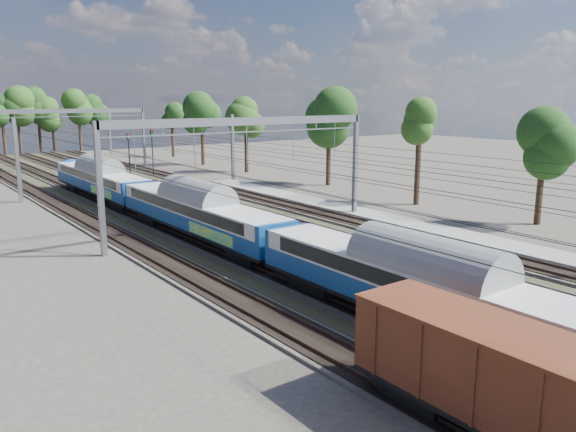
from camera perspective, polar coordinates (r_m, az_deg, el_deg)
track_bed at (r=57.63m, az=-12.17°, el=1.27°), size 21.00×130.00×0.34m
platform at (r=45.47m, az=15.87°, el=-1.64°), size 3.00×70.00×0.30m
catenary at (r=64.04m, az=-15.05°, el=7.84°), size 25.65×130.00×9.00m
tree_belt at (r=105.28m, az=-20.55°, el=9.72°), size 39.35×98.27×11.69m
emu_train at (r=41.48m, az=-8.95°, el=0.90°), size 3.05×64.41×4.45m
freight_boxcar at (r=17.85m, az=26.26°, el=-16.83°), size 2.84×13.73×3.54m
worker at (r=57.61m, az=-11.00°, el=2.20°), size 0.64×0.81×1.97m
signal_near at (r=72.87m, az=-15.84°, el=6.25°), size 0.40×0.36×6.15m
signal_far at (r=79.06m, az=-13.63°, el=6.84°), size 0.39×0.36×6.33m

